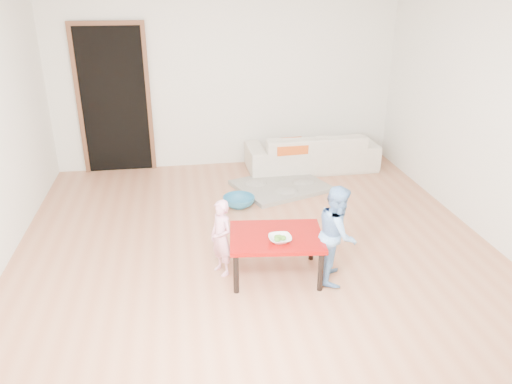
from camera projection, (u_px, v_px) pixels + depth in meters
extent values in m
cube|color=#B8734F|center=(253.00, 240.00, 5.44)|extent=(5.00, 5.00, 0.01)
cube|color=white|center=(226.00, 78.00, 7.19)|extent=(5.00, 0.02, 2.60)
cube|color=white|center=(485.00, 114.00, 5.29)|extent=(0.02, 5.00, 2.60)
imported|color=beige|center=(311.00, 151.00, 7.36)|extent=(1.91, 0.77, 0.55)
cube|color=#E75A19|center=(290.00, 146.00, 7.09)|extent=(0.51, 0.46, 0.13)
imported|color=white|center=(280.00, 239.00, 4.50)|extent=(0.21, 0.21, 0.05)
imported|color=pink|center=(221.00, 238.00, 4.69)|extent=(0.29, 0.33, 0.75)
imported|color=#5C83D5|center=(337.00, 234.00, 4.57)|extent=(0.47, 0.54, 0.93)
imported|color=teal|center=(239.00, 201.00, 6.22)|extent=(0.40, 0.40, 0.12)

